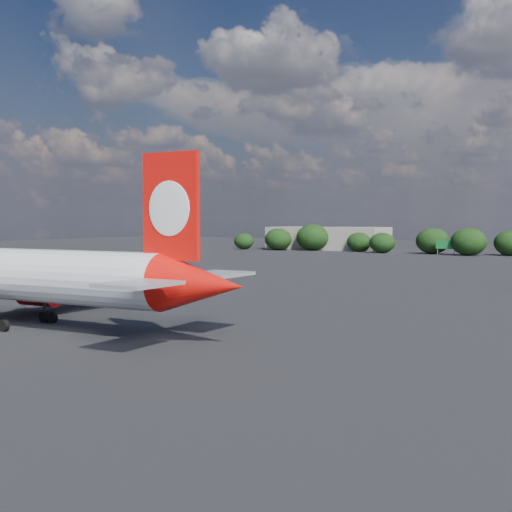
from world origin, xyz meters
The scene contains 4 objects.
ground centered at (0.00, 60.00, 0.00)m, with size 500.00×500.00×0.00m, color black.
qantas_airliner centered at (-13.07, 13.11, 5.10)m, with size 51.24×48.65×16.75m.
terminal_building centered at (-65.00, 192.00, 4.00)m, with size 42.00×16.00×8.00m.
highway_sign centered at (-18.00, 176.00, 3.13)m, with size 6.00×0.30×4.50m.
Camera 1 is at (45.26, -35.56, 10.93)m, focal length 50.00 mm.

